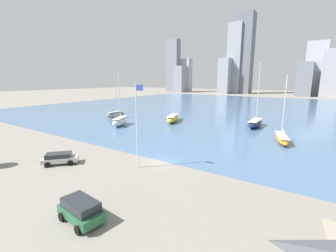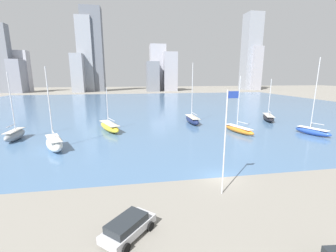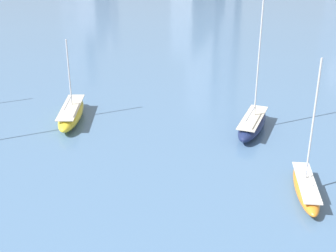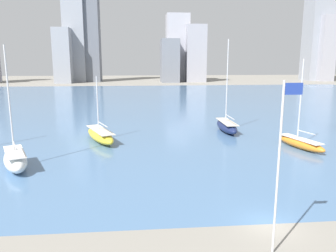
{
  "view_description": "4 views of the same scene",
  "coord_description": "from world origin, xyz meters",
  "px_view_note": "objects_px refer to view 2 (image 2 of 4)",
  "views": [
    {
      "loc": [
        18.08,
        -25.34,
        11.68
      ],
      "look_at": [
        -4.5,
        8.46,
        3.28
      ],
      "focal_mm": 24.0,
      "sensor_mm": 36.0,
      "label": 1
    },
    {
      "loc": [
        -10.72,
        -24.75,
        12.52
      ],
      "look_at": [
        -4.51,
        12.19,
        4.14
      ],
      "focal_mm": 24.0,
      "sensor_mm": 36.0,
      "label": 2
    },
    {
      "loc": [
        15.22,
        -17.1,
        22.79
      ],
      "look_at": [
        0.91,
        18.24,
        5.9
      ],
      "focal_mm": 50.0,
      "sensor_mm": 36.0,
      "label": 3
    },
    {
      "loc": [
        -9.75,
        -22.32,
        12.36
      ],
      "look_at": [
        -5.96,
        19.39,
        3.91
      ],
      "focal_mm": 35.0,
      "sensor_mm": 36.0,
      "label": 4
    }
  ],
  "objects_px": {
    "sailboat_orange": "(239,129)",
    "sailboat_black": "(268,117)",
    "sailboat_navy": "(192,120)",
    "parked_wagon_silver": "(128,226)",
    "flag_pole": "(225,140)",
    "sailboat_yellow": "(109,127)",
    "sailboat_gray": "(15,135)",
    "sailboat_white": "(54,143)",
    "sailboat_blue": "(313,131)"
  },
  "relations": [
    {
      "from": "sailboat_orange",
      "to": "sailboat_black",
      "type": "bearing_deg",
      "value": 22.64
    },
    {
      "from": "sailboat_gray",
      "to": "sailboat_yellow",
      "type": "relative_size",
      "value": 1.24
    },
    {
      "from": "parked_wagon_silver",
      "to": "sailboat_white",
      "type": "bearing_deg",
      "value": 160.0
    },
    {
      "from": "sailboat_gray",
      "to": "sailboat_orange",
      "type": "xyz_separation_m",
      "value": [
        46.77,
        -1.86,
        -0.29
      ]
    },
    {
      "from": "sailboat_blue",
      "to": "parked_wagon_silver",
      "type": "distance_m",
      "value": 46.85
    },
    {
      "from": "sailboat_navy",
      "to": "sailboat_gray",
      "type": "bearing_deg",
      "value": -166.15
    },
    {
      "from": "sailboat_navy",
      "to": "sailboat_black",
      "type": "relative_size",
      "value": 1.36
    },
    {
      "from": "flag_pole",
      "to": "sailboat_yellow",
      "type": "height_order",
      "value": "flag_pole"
    },
    {
      "from": "sailboat_yellow",
      "to": "sailboat_black",
      "type": "xyz_separation_m",
      "value": [
        43.91,
        5.31,
        -0.09
      ]
    },
    {
      "from": "sailboat_white",
      "to": "sailboat_black",
      "type": "height_order",
      "value": "sailboat_white"
    },
    {
      "from": "sailboat_navy",
      "to": "parked_wagon_silver",
      "type": "xyz_separation_m",
      "value": [
        -16.88,
        -41.68,
        -0.13
      ]
    },
    {
      "from": "sailboat_yellow",
      "to": "sailboat_orange",
      "type": "distance_m",
      "value": 29.62
    },
    {
      "from": "sailboat_white",
      "to": "sailboat_black",
      "type": "bearing_deg",
      "value": -5.34
    },
    {
      "from": "parked_wagon_silver",
      "to": "sailboat_blue",
      "type": "bearing_deg",
      "value": 75.04
    },
    {
      "from": "sailboat_blue",
      "to": "sailboat_navy",
      "type": "bearing_deg",
      "value": 123.69
    },
    {
      "from": "sailboat_white",
      "to": "parked_wagon_silver",
      "type": "xyz_separation_m",
      "value": [
        12.72,
        -24.04,
        -0.27
      ]
    },
    {
      "from": "sailboat_yellow",
      "to": "parked_wagon_silver",
      "type": "relative_size",
      "value": 2.21
    },
    {
      "from": "sailboat_black",
      "to": "parked_wagon_silver",
      "type": "bearing_deg",
      "value": -110.52
    },
    {
      "from": "sailboat_white",
      "to": "flag_pole",
      "type": "bearing_deg",
      "value": -63.85
    },
    {
      "from": "sailboat_orange",
      "to": "sailboat_black",
      "type": "relative_size",
      "value": 1.07
    },
    {
      "from": "flag_pole",
      "to": "sailboat_gray",
      "type": "distance_m",
      "value": 42.25
    },
    {
      "from": "sailboat_orange",
      "to": "parked_wagon_silver",
      "type": "height_order",
      "value": "sailboat_orange"
    },
    {
      "from": "sailboat_yellow",
      "to": "sailboat_black",
      "type": "height_order",
      "value": "sailboat_black"
    },
    {
      "from": "sailboat_orange",
      "to": "sailboat_black",
      "type": "distance_m",
      "value": 19.23
    },
    {
      "from": "parked_wagon_silver",
      "to": "sailboat_orange",
      "type": "bearing_deg",
      "value": 92.83
    },
    {
      "from": "flag_pole",
      "to": "sailboat_orange",
      "type": "height_order",
      "value": "sailboat_orange"
    },
    {
      "from": "sailboat_white",
      "to": "sailboat_blue",
      "type": "bearing_deg",
      "value": -22.57
    },
    {
      "from": "sailboat_orange",
      "to": "sailboat_navy",
      "type": "bearing_deg",
      "value": 106.58
    },
    {
      "from": "sailboat_gray",
      "to": "parked_wagon_silver",
      "type": "xyz_separation_m",
      "value": [
        22.37,
        -31.69,
        -0.24
      ]
    },
    {
      "from": "flag_pole",
      "to": "sailboat_gray",
      "type": "bearing_deg",
      "value": 140.66
    },
    {
      "from": "sailboat_gray",
      "to": "sailboat_black",
      "type": "height_order",
      "value": "sailboat_gray"
    },
    {
      "from": "sailboat_yellow",
      "to": "flag_pole",
      "type": "bearing_deg",
      "value": -87.96
    },
    {
      "from": "sailboat_navy",
      "to": "parked_wagon_silver",
      "type": "height_order",
      "value": "sailboat_navy"
    },
    {
      "from": "sailboat_gray",
      "to": "sailboat_navy",
      "type": "bearing_deg",
      "value": 16.44
    },
    {
      "from": "sailboat_white",
      "to": "sailboat_gray",
      "type": "bearing_deg",
      "value": 117.45
    },
    {
      "from": "sailboat_gray",
      "to": "sailboat_white",
      "type": "height_order",
      "value": "sailboat_white"
    },
    {
      "from": "flag_pole",
      "to": "sailboat_black",
      "type": "distance_m",
      "value": 47.29
    },
    {
      "from": "sailboat_gray",
      "to": "sailboat_yellow",
      "type": "xyz_separation_m",
      "value": [
        17.91,
        4.79,
        -0.14
      ]
    },
    {
      "from": "sailboat_orange",
      "to": "sailboat_black",
      "type": "height_order",
      "value": "sailboat_orange"
    },
    {
      "from": "sailboat_yellow",
      "to": "sailboat_blue",
      "type": "bearing_deg",
      "value": -36.95
    },
    {
      "from": "sailboat_orange",
      "to": "parked_wagon_silver",
      "type": "xyz_separation_m",
      "value": [
        -24.41,
        -29.83,
        0.05
      ]
    },
    {
      "from": "sailboat_gray",
      "to": "sailboat_navy",
      "type": "height_order",
      "value": "sailboat_navy"
    },
    {
      "from": "sailboat_blue",
      "to": "sailboat_gray",
      "type": "relative_size",
      "value": 1.22
    },
    {
      "from": "parked_wagon_silver",
      "to": "sailboat_yellow",
      "type": "bearing_deg",
      "value": 139.08
    },
    {
      "from": "parked_wagon_silver",
      "to": "sailboat_gray",
      "type": "bearing_deg",
      "value": 167.33
    },
    {
      "from": "flag_pole",
      "to": "sailboat_yellow",
      "type": "relative_size",
      "value": 1.05
    },
    {
      "from": "sailboat_blue",
      "to": "sailboat_yellow",
      "type": "distance_m",
      "value": 45.14
    },
    {
      "from": "sailboat_yellow",
      "to": "sailboat_black",
      "type": "relative_size",
      "value": 0.92
    },
    {
      "from": "sailboat_gray",
      "to": "sailboat_white",
      "type": "relative_size",
      "value": 0.95
    },
    {
      "from": "sailboat_navy",
      "to": "parked_wagon_silver",
      "type": "relative_size",
      "value": 3.28
    }
  ]
}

